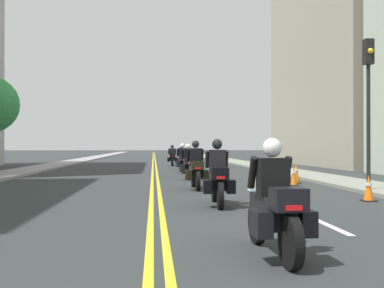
{
  "coord_description": "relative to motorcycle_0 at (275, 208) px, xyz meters",
  "views": [
    {
      "loc": [
        -0.06,
        -0.68,
        1.47
      ],
      "look_at": [
        1.73,
        21.27,
        1.58
      ],
      "focal_mm": 44.17,
      "sensor_mm": 36.0,
      "label": 1
    }
  ],
  "objects": [
    {
      "name": "sidewalk_left",
      "position": [
        -9.0,
        42.55,
        -0.59
      ],
      "size": [
        2.25,
        144.0,
        0.12
      ],
      "primitive_type": "cube",
      "color": "gray",
      "rests_on": "ground"
    },
    {
      "name": "centreline_yellow_outer",
      "position": [
        -1.41,
        42.55,
        -0.65
      ],
      "size": [
        0.12,
        132.0,
        0.01
      ],
      "primitive_type": "cube",
      "color": "yellow",
      "rests_on": "ground"
    },
    {
      "name": "motorcycle_2",
      "position": [
        -0.15,
        9.95,
        0.02
      ],
      "size": [
        0.76,
        2.26,
        1.67
      ],
      "rotation": [
        0.0,
        0.0,
        0.01
      ],
      "color": "black",
      "rests_on": "ground"
    },
    {
      "name": "lane_dashes_white",
      "position": [
        1.64,
        23.55,
        -0.65
      ],
      "size": [
        0.14,
        56.4,
        0.01
      ],
      "color": "silver",
      "rests_on": "ground"
    },
    {
      "name": "traffic_light_near",
      "position": [
        5.22,
        8.34,
        2.7
      ],
      "size": [
        0.28,
        0.38,
        4.87
      ],
      "color": "black",
      "rests_on": "ground"
    },
    {
      "name": "traffic_cone_2",
      "position": [
        4.08,
        12.27,
        -0.25
      ],
      "size": [
        0.34,
        0.34,
        0.82
      ],
      "color": "black",
      "rests_on": "ground"
    },
    {
      "name": "ground_plane",
      "position": [
        -1.53,
        42.55,
        -0.65
      ],
      "size": [
        264.0,
        264.0,
        0.0
      ],
      "primitive_type": "plane",
      "color": "#2B3031"
    },
    {
      "name": "sidewalk_right",
      "position": [
        5.94,
        42.55,
        -0.59
      ],
      "size": [
        2.25,
        144.0,
        0.12
      ],
      "primitive_type": "cube",
      "color": "gray",
      "rests_on": "ground"
    },
    {
      "name": "motorcycle_6",
      "position": [
        -0.19,
        29.39,
        -0.01
      ],
      "size": [
        0.76,
        2.12,
        1.59
      ],
      "rotation": [
        0.0,
        0.0,
        -0.0
      ],
      "color": "black",
      "rests_on": "ground"
    },
    {
      "name": "motorcycle_3",
      "position": [
        -0.05,
        14.82,
        0.0
      ],
      "size": [
        0.76,
        2.15,
        1.59
      ],
      "rotation": [
        0.0,
        0.0,
        0.01
      ],
      "color": "black",
      "rests_on": "ground"
    },
    {
      "name": "traffic_cone_1",
      "position": [
        4.14,
        6.05,
        -0.3
      ],
      "size": [
        0.34,
        0.34,
        0.71
      ],
      "color": "black",
      "rests_on": "ground"
    },
    {
      "name": "motorcycle_4",
      "position": [
        0.01,
        19.96,
        0.01
      ],
      "size": [
        0.78,
        2.24,
        1.64
      ],
      "rotation": [
        0.0,
        0.0,
        0.05
      ],
      "color": "black",
      "rests_on": "ground"
    },
    {
      "name": "centreline_yellow_inner",
      "position": [
        -1.65,
        42.55,
        -0.65
      ],
      "size": [
        0.12,
        132.0,
        0.01
      ],
      "primitive_type": "cube",
      "color": "yellow",
      "rests_on": "ground"
    },
    {
      "name": "motorcycle_5",
      "position": [
        0.2,
        24.67,
        0.0
      ],
      "size": [
        0.78,
        2.15,
        1.58
      ],
      "rotation": [
        0.0,
        0.0,
        -0.04
      ],
      "color": "black",
      "rests_on": "ground"
    },
    {
      "name": "traffic_cone_0",
      "position": [
        3.65,
        11.17,
        -0.27
      ],
      "size": [
        0.32,
        0.32,
        0.78
      ],
      "color": "black",
      "rests_on": "ground"
    },
    {
      "name": "motorcycle_0",
      "position": [
        0.0,
        0.0,
        0.0
      ],
      "size": [
        0.78,
        2.19,
        1.58
      ],
      "rotation": [
        0.0,
        0.0,
        0.04
      ],
      "color": "black",
      "rests_on": "ground"
    },
    {
      "name": "motorcycle_1",
      "position": [
        -0.02,
        5.41,
        0.01
      ],
      "size": [
        0.78,
        2.24,
        1.65
      ],
      "rotation": [
        0.0,
        0.0,
        -0.04
      ],
      "color": "black",
      "rests_on": "ground"
    }
  ]
}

